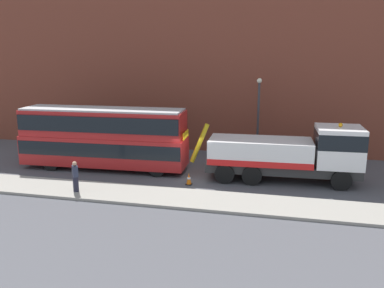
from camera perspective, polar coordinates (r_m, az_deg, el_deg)
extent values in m
plane|color=#4C4C51|center=(25.81, 0.47, -4.49)|extent=(120.00, 120.00, 0.00)
cube|color=gray|center=(21.93, -1.95, -7.54)|extent=(60.00, 2.80, 0.15)
cube|color=brown|center=(31.70, 3.43, 13.44)|extent=(60.00, 1.20, 16.00)
cube|color=#2D2D2D|center=(25.25, 12.34, -3.18)|extent=(9.08, 2.58, 0.55)
cube|color=white|center=(25.22, 19.78, -0.33)|extent=(2.70, 2.70, 2.30)
cube|color=black|center=(25.12, 19.86, 0.67)|extent=(2.73, 2.73, 0.90)
cube|color=silver|center=(24.99, 9.47, -0.90)|extent=(6.20, 2.85, 1.40)
cube|color=red|center=(25.12, 9.43, -2.06)|extent=(6.20, 2.90, 0.36)
cylinder|color=#B79914|center=(25.26, 1.06, 0.12)|extent=(1.24, 0.33, 2.52)
sphere|color=orange|center=(24.97, 20.00, 2.50)|extent=(0.24, 0.24, 0.24)
cylinder|color=black|center=(26.71, 19.36, -3.34)|extent=(1.17, 0.39, 1.16)
cylinder|color=black|center=(24.61, 20.09, -4.79)|extent=(1.17, 0.39, 1.16)
cylinder|color=black|center=(26.39, 8.57, -2.93)|extent=(1.17, 0.39, 1.16)
cylinder|color=black|center=(24.27, 8.35, -4.35)|extent=(1.17, 0.39, 1.16)
cylinder|color=black|center=(26.49, 5.10, -2.77)|extent=(1.17, 0.39, 1.16)
cylinder|color=black|center=(24.37, 4.58, -4.18)|extent=(1.17, 0.39, 1.16)
cube|color=#AD1E1E|center=(27.69, -12.14, -0.80)|extent=(11.09, 2.95, 1.90)
cube|color=#AD1E1E|center=(27.32, -12.32, 2.87)|extent=(10.87, 2.84, 1.70)
cube|color=black|center=(27.63, -12.17, -0.30)|extent=(10.99, 2.99, 0.90)
cube|color=black|center=(27.30, -12.33, 3.07)|extent=(10.77, 2.98, 1.00)
cube|color=#B2B2B2|center=(27.18, -12.41, 4.75)|extent=(10.65, 2.73, 0.12)
cube|color=yellow|center=(25.79, -0.89, 1.33)|extent=(0.12, 1.50, 0.44)
cylinder|color=black|center=(27.65, -3.72, -2.19)|extent=(1.05, 0.34, 1.04)
cylinder|color=black|center=(25.64, -4.91, -3.44)|extent=(1.05, 0.34, 1.04)
cylinder|color=black|center=(30.21, -17.07, -1.43)|extent=(1.05, 0.34, 1.04)
cylinder|color=black|center=(28.39, -19.07, -2.50)|extent=(1.05, 0.34, 1.04)
cylinder|color=#232333|center=(23.44, -15.89, -5.38)|extent=(0.42, 0.42, 0.85)
cube|color=#2D3347|center=(23.22, -16.01, -3.66)|extent=(0.46, 0.47, 0.62)
sphere|color=tan|center=(23.11, -16.07, -2.63)|extent=(0.24, 0.24, 0.24)
cone|color=orange|center=(24.13, -0.44, -4.86)|extent=(0.32, 0.32, 0.72)
cylinder|color=white|center=(24.12, -0.44, -4.78)|extent=(0.21, 0.21, 0.10)
cube|color=black|center=(24.24, -0.44, -5.62)|extent=(0.36, 0.36, 0.04)
cylinder|color=#38383D|center=(29.54, 9.18, 3.09)|extent=(0.16, 0.16, 5.50)
sphere|color=#EAE5C6|center=(29.19, 9.39, 8.71)|extent=(0.36, 0.36, 0.36)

